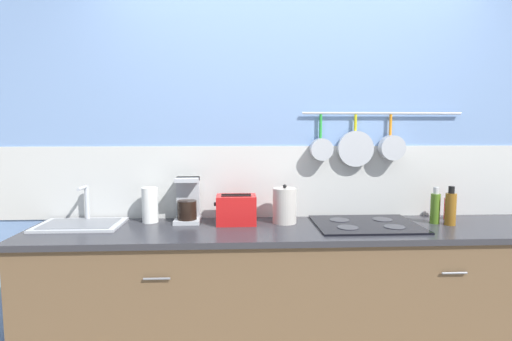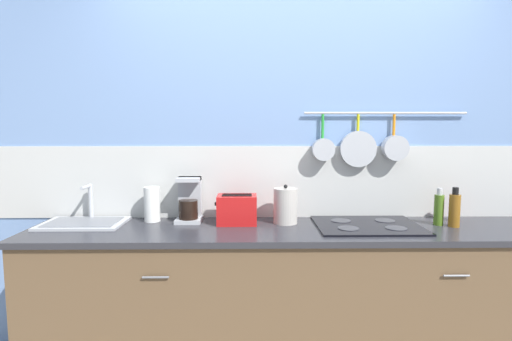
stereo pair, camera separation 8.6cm
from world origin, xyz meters
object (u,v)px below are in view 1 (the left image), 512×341
(kettle, at_px, (285,206))
(bottle_dish_soap, at_px, (449,208))
(toaster, at_px, (236,210))
(bottle_sesame_oil, at_px, (451,208))
(bottle_hot_sauce, at_px, (435,207))
(coffee_maker, at_px, (188,203))
(paper_towel_roll, at_px, (150,205))

(kettle, height_order, bottle_dish_soap, kettle)
(toaster, bearing_deg, bottle_sesame_oil, -4.13)
(bottle_hot_sauce, height_order, bottle_dish_soap, bottle_hot_sauce)
(bottle_sesame_oil, height_order, bottle_dish_soap, bottle_sesame_oil)
(bottle_hot_sauce, distance_m, bottle_dish_soap, 0.19)
(coffee_maker, relative_size, bottle_dish_soap, 1.67)
(kettle, distance_m, bottle_sesame_oil, 1.02)
(bottle_hot_sauce, bearing_deg, coffee_maker, 175.09)
(bottle_sesame_oil, bearing_deg, coffee_maker, 173.74)
(bottle_sesame_oil, bearing_deg, bottle_dish_soap, 63.57)
(bottle_hot_sauce, height_order, bottle_sesame_oil, bottle_sesame_oil)
(coffee_maker, xyz_separation_m, bottle_sesame_oil, (1.63, -0.18, -0.01))
(paper_towel_roll, bearing_deg, toaster, -7.91)
(coffee_maker, distance_m, toaster, 0.32)
(kettle, bearing_deg, bottle_hot_sauce, -3.79)
(bottle_sesame_oil, relative_size, bottle_dish_soap, 1.43)
(paper_towel_roll, xyz_separation_m, coffee_maker, (0.24, 0.01, 0.01))
(paper_towel_roll, height_order, bottle_sesame_oil, bottle_sesame_oil)
(bottle_dish_soap, bearing_deg, bottle_hot_sauce, -144.15)
(bottle_dish_soap, bearing_deg, toaster, -177.60)
(coffee_maker, height_order, toaster, coffee_maker)
(paper_towel_roll, distance_m, bottle_dish_soap, 1.94)
(coffee_maker, bearing_deg, toaster, -15.11)
(paper_towel_roll, bearing_deg, coffee_maker, 1.82)
(kettle, height_order, bottle_hot_sauce, kettle)
(paper_towel_roll, bearing_deg, bottle_sesame_oil, -5.24)
(coffee_maker, distance_m, bottle_hot_sauce, 1.56)
(kettle, distance_m, bottle_dish_soap, 1.09)
(bottle_sesame_oil, bearing_deg, kettle, 173.95)
(bottle_dish_soap, bearing_deg, paper_towel_roll, 179.48)
(toaster, relative_size, bottle_hot_sauce, 1.14)
(coffee_maker, bearing_deg, kettle, -6.62)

